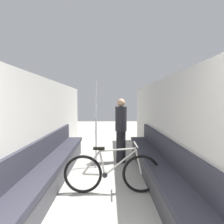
% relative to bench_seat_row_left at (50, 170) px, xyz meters
% --- Properties ---
extents(wall_left, '(0.10, 8.96, 2.11)m').
position_rel_bench_seat_row_left_xyz_m(wall_left, '(-0.26, 0.09, 0.75)').
color(wall_left, beige).
rests_on(wall_left, ground).
extents(wall_right, '(0.10, 8.96, 2.11)m').
position_rel_bench_seat_row_left_xyz_m(wall_right, '(2.33, 0.09, 0.75)').
color(wall_right, beige).
rests_on(wall_right, ground).
extents(bench_seat_row_left, '(0.48, 4.93, 0.90)m').
position_rel_bench_seat_row_left_xyz_m(bench_seat_row_left, '(0.00, 0.00, 0.00)').
color(bench_seat_row_left, '#3D3D42').
rests_on(bench_seat_row_left, ground).
extents(bench_seat_row_right, '(0.48, 4.93, 0.90)m').
position_rel_bench_seat_row_left_xyz_m(bench_seat_row_right, '(2.06, 0.00, 0.00)').
color(bench_seat_row_right, '#3D3D42').
rests_on(bench_seat_row_right, ground).
extents(bicycle, '(1.70, 0.46, 0.87)m').
position_rel_bench_seat_row_left_xyz_m(bicycle, '(1.17, -0.29, 0.05)').
color(bicycle, black).
rests_on(bicycle, ground).
extents(grab_pole_near, '(0.08, 0.08, 2.09)m').
position_rel_bench_seat_row_left_xyz_m(grab_pole_near, '(0.80, 1.08, 0.71)').
color(grab_pole_near, gray).
rests_on(grab_pole_near, ground).
extents(passenger_standing, '(0.30, 0.30, 1.69)m').
position_rel_bench_seat_row_left_xyz_m(passenger_standing, '(1.43, 1.48, 0.56)').
color(passenger_standing, black).
rests_on(passenger_standing, ground).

